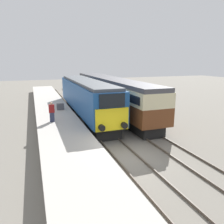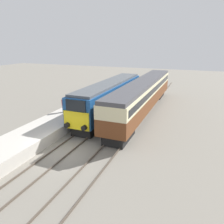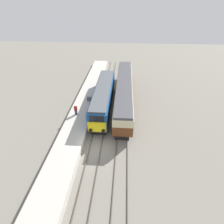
# 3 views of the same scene
# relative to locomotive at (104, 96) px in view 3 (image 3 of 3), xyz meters

# --- Properties ---
(ground_plane) EXTENTS (120.00, 120.00, 0.00)m
(ground_plane) POSITION_rel_locomotive_xyz_m (0.00, -10.23, -2.22)
(ground_plane) COLOR slate
(platform_left) EXTENTS (3.50, 50.00, 0.99)m
(platform_left) POSITION_rel_locomotive_xyz_m (-3.30, -2.23, -1.73)
(platform_left) COLOR #B7B2A8
(platform_left) RESTS_ON ground_plane
(rails_near_track) EXTENTS (1.51, 60.00, 0.14)m
(rails_near_track) POSITION_rel_locomotive_xyz_m (0.00, -5.23, -2.15)
(rails_near_track) COLOR #4C4238
(rails_near_track) RESTS_ON ground_plane
(rails_far_track) EXTENTS (1.50, 60.00, 0.14)m
(rails_far_track) POSITION_rel_locomotive_xyz_m (3.40, -5.23, -2.15)
(rails_far_track) COLOR #4C4238
(rails_far_track) RESTS_ON ground_plane
(locomotive) EXTENTS (2.70, 15.92, 3.94)m
(locomotive) POSITION_rel_locomotive_xyz_m (0.00, 0.00, 0.00)
(locomotive) COLOR black
(locomotive) RESTS_ON ground_plane
(passenger_carriage) EXTENTS (2.75, 21.64, 3.94)m
(passenger_carriage) POSITION_rel_locomotive_xyz_m (3.40, 2.39, 0.19)
(passenger_carriage) COLOR black
(passenger_carriage) RESTS_ON ground_plane
(person_on_platform) EXTENTS (0.44, 0.26, 1.63)m
(person_on_platform) POSITION_rel_locomotive_xyz_m (-3.81, -3.86, -0.42)
(person_on_platform) COLOR #2D334C
(person_on_platform) RESTS_ON platform_left
(luggage_crate) EXTENTS (0.70, 0.56, 0.60)m
(luggage_crate) POSITION_rel_locomotive_xyz_m (-2.61, 0.55, -0.93)
(luggage_crate) COLOR #4C4C51
(luggage_crate) RESTS_ON platform_left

